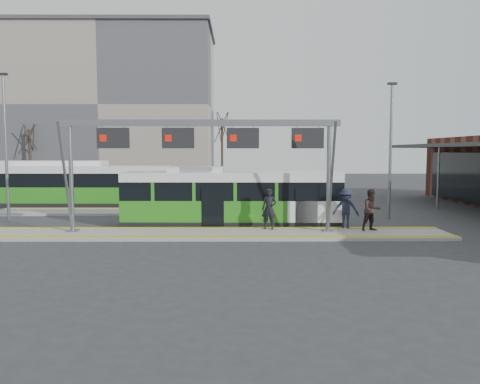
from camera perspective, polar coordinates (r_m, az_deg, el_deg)
The scene contains 18 objects.
ground at distance 21.83m, azimuth -3.60°, elevation -5.30°, with size 120.00×120.00×0.00m, color #2D2D30.
platform_main at distance 21.82m, azimuth -3.60°, elevation -5.10°, with size 22.00×3.00×0.15m, color gray.
platform_second at distance 30.16m, azimuth -10.32°, elevation -2.37°, with size 20.00×3.00×0.15m, color gray.
tactile_main at distance 21.81m, azimuth -3.60°, elevation -4.88°, with size 22.00×2.65×0.02m.
tactile_second at distance 31.27m, azimuth -9.95°, elevation -1.94°, with size 20.00×0.35×0.02m.
gantry at distance 21.76m, azimuth -4.54°, elevation 6.04°, with size 13.00×1.68×5.20m.
apartment_block at distance 59.68m, azimuth -15.30°, elevation 9.93°, with size 24.50×12.50×18.40m.
hero_bus at distance 24.53m, azimuth -1.06°, elevation -0.80°, with size 11.31×2.55×3.10m.
bg_bus_green at distance 34.71m, azimuth -18.08°, elevation 0.65°, with size 11.48×2.61×2.86m.
bg_bus_blue at distance 38.68m, azimuth -24.98°, elevation 1.08°, with size 12.32×3.25×3.19m.
passenger_a at distance 22.50m, azimuth 3.57°, elevation -2.08°, with size 0.72×0.47×1.96m, color black.
passenger_b at distance 22.91m, azimuth 15.77°, elevation -2.13°, with size 0.95×0.74×1.96m, color #2C1E1D.
passenger_c at distance 23.31m, azimuth 12.77°, elevation -1.97°, with size 1.25×0.72×1.94m, color #1E2136.
tree_left at distance 53.99m, azimuth -8.96°, elevation 7.05°, with size 1.40×1.40×7.76m.
tree_mid at distance 56.32m, azimuth -2.20°, elevation 7.84°, with size 1.40×1.40×8.83m.
tree_far at distance 55.41m, azimuth -24.29°, elevation 6.09°, with size 1.40×1.40×7.09m.
lamp_west at distance 29.77m, azimuth -26.67°, elevation 5.39°, with size 0.50×0.25×8.27m.
lamp_east at distance 28.09m, azimuth 17.88°, elevation 5.21°, with size 0.50×0.25×7.76m.
Camera 1 is at (1.28, -21.44, 3.90)m, focal length 35.00 mm.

